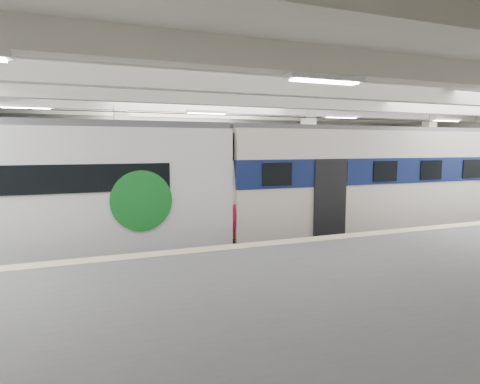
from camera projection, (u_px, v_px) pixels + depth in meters
name	position (u px, v px, depth m)	size (l,w,h in m)	color
station_hall	(243.00, 161.00, 11.73)	(36.00, 24.00, 5.75)	black
modern_emu	(56.00, 199.00, 11.62)	(13.59, 2.81, 4.39)	white
older_rer	(379.00, 181.00, 15.76)	(13.27, 2.93, 4.39)	white
far_train	(44.00, 178.00, 16.42)	(14.47, 3.31, 4.58)	white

